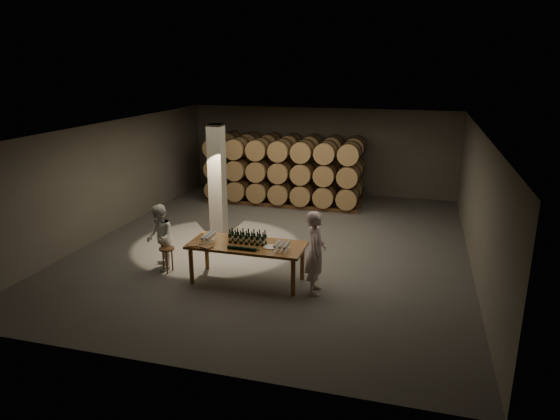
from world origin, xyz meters
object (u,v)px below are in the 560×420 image
(person_woman, at_px, (160,238))
(notebook_near, at_px, (206,247))
(stool, at_px, (167,252))
(plate, at_px, (270,247))
(tasting_table, at_px, (247,248))
(bottle_cluster, at_px, (247,238))
(person_man, at_px, (316,253))

(person_woman, bearing_deg, notebook_near, 36.11)
(stool, bearing_deg, plate, -1.19)
(tasting_table, distance_m, plate, 0.58)
(notebook_near, bearing_deg, bottle_cluster, 50.46)
(stool, height_order, person_man, person_man)
(tasting_table, relative_size, notebook_near, 10.91)
(plate, bearing_deg, bottle_cluster, 168.85)
(bottle_cluster, height_order, notebook_near, bottle_cluster)
(plate, xyz_separation_m, person_man, (1.03, -0.08, 0.01))
(bottle_cluster, relative_size, stool, 1.43)
(tasting_table, bearing_deg, notebook_near, -150.04)
(bottle_cluster, relative_size, person_woman, 0.54)
(notebook_near, bearing_deg, tasting_table, 47.70)
(bottle_cluster, xyz_separation_m, person_woman, (-2.23, 0.05, -0.21))
(bottle_cluster, bearing_deg, tasting_table, -88.96)
(bottle_cluster, distance_m, person_woman, 2.24)
(person_woman, bearing_deg, person_man, 53.31)
(bottle_cluster, relative_size, person_man, 0.47)
(person_man, bearing_deg, bottle_cluster, 75.26)
(tasting_table, bearing_deg, bottle_cluster, 91.04)
(stool, bearing_deg, notebook_near, -19.86)
(plate, xyz_separation_m, notebook_near, (-1.35, -0.39, 0.01))
(tasting_table, height_order, person_woman, person_woman)
(notebook_near, height_order, person_woman, person_woman)
(notebook_near, xyz_separation_m, stool, (-1.22, 0.44, -0.42))
(person_man, bearing_deg, tasting_table, 77.06)
(plate, relative_size, person_woman, 0.19)
(person_man, bearing_deg, stool, 80.07)
(notebook_near, xyz_separation_m, person_man, (2.38, 0.30, 0.00))
(person_woman, bearing_deg, bottle_cluster, 55.68)
(stool, bearing_deg, bottle_cluster, 1.69)
(stool, bearing_deg, person_man, -2.18)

